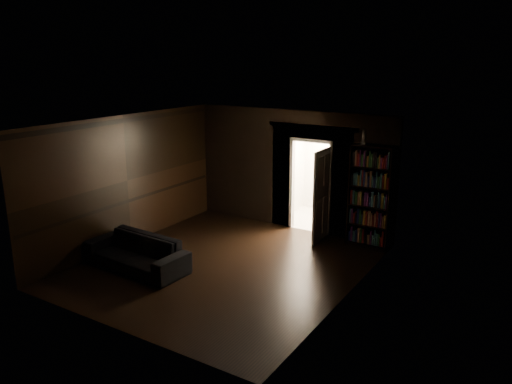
{
  "coord_description": "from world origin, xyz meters",
  "views": [
    {
      "loc": [
        5.28,
        -7.34,
        3.97
      ],
      "look_at": [
        0.18,
        0.9,
        1.32
      ],
      "focal_mm": 35.0,
      "sensor_mm": 36.0,
      "label": 1
    }
  ],
  "objects": [
    {
      "name": "ground",
      "position": [
        0.0,
        0.0,
        0.0
      ],
      "size": [
        5.5,
        5.5,
        0.0
      ],
      "primitive_type": "plane",
      "color": "black",
      "rests_on": "ground"
    },
    {
      "name": "room_walls",
      "position": [
        -0.01,
        1.07,
        1.68
      ],
      "size": [
        5.02,
        5.61,
        2.84
      ],
      "color": "black",
      "rests_on": "ground"
    },
    {
      "name": "kitchen_alcove",
      "position": [
        0.5,
        3.87,
        1.21
      ],
      "size": [
        2.2,
        1.8,
        2.6
      ],
      "color": "beige",
      "rests_on": "ground"
    },
    {
      "name": "sofa",
      "position": [
        -1.4,
        -0.94,
        0.41
      ],
      "size": [
        2.18,
        1.03,
        0.82
      ],
      "primitive_type": "imported",
      "rotation": [
        0.0,
        0.0,
        -0.05
      ],
      "color": "black",
      "rests_on": "ground"
    },
    {
      "name": "bookshelf",
      "position": [
        2.0,
        2.55,
        1.1
      ],
      "size": [
        0.95,
        0.65,
        2.2
      ],
      "primitive_type": "cube",
      "rotation": [
        0.0,
        0.0,
        -0.4
      ],
      "color": "black",
      "rests_on": "ground"
    },
    {
      "name": "refrigerator",
      "position": [
        0.78,
        4.03,
        0.82
      ],
      "size": [
        0.96,
        0.93,
        1.65
      ],
      "primitive_type": "cube",
      "rotation": [
        0.0,
        0.0,
        -0.43
      ],
      "color": "white",
      "rests_on": "ground"
    },
    {
      "name": "door",
      "position": [
        0.99,
        2.31,
        1.02
      ],
      "size": [
        0.08,
        0.85,
        2.05
      ],
      "primitive_type": "cube",
      "rotation": [
        0.0,
        0.0,
        1.61
      ],
      "color": "white",
      "rests_on": "ground"
    },
    {
      "name": "figurine",
      "position": [
        1.77,
        2.57,
        2.35
      ],
      "size": [
        0.11,
        0.11,
        0.31
      ],
      "primitive_type": "cube",
      "rotation": [
        0.0,
        0.0,
        -0.1
      ],
      "color": "white",
      "rests_on": "bookshelf"
    },
    {
      "name": "bottles",
      "position": [
        0.83,
        3.92,
        1.79
      ],
      "size": [
        0.71,
        0.19,
        0.29
      ],
      "primitive_type": "cube",
      "rotation": [
        0.0,
        0.0,
        -0.15
      ],
      "color": "black",
      "rests_on": "refrigerator"
    }
  ]
}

